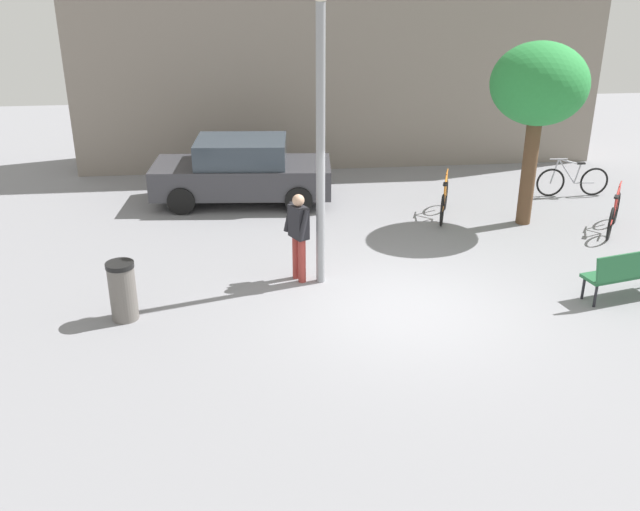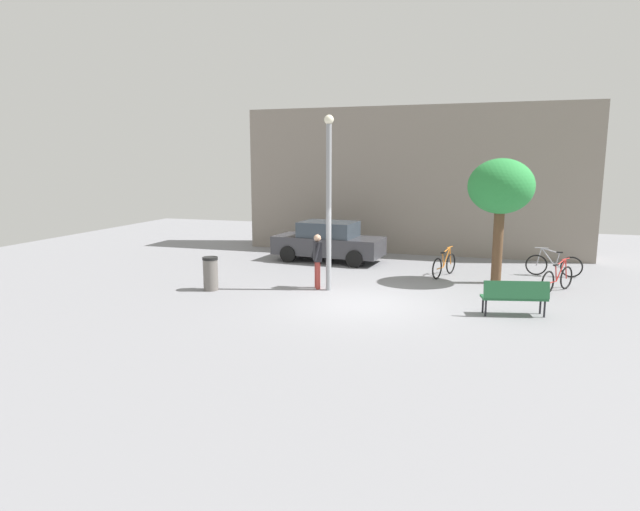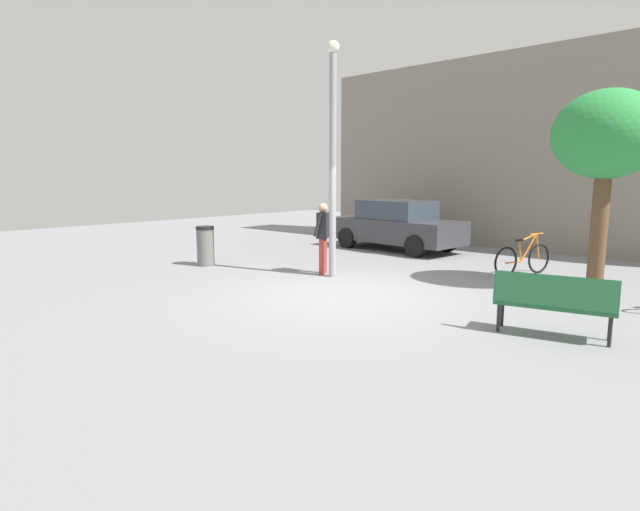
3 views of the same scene
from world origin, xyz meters
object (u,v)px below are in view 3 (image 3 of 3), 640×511
plaza_tree (607,138)px  bicycle_orange (523,259)px  lamppost (333,151)px  trash_bin (205,246)px  park_bench (554,300)px  person_by_lamppost (323,233)px  parked_car_charcoal (396,225)px

plaza_tree → bicycle_orange: bearing=161.3°
lamppost → trash_bin: 4.25m
bicycle_orange → park_bench: bearing=-64.4°
person_by_lamppost → park_bench: bearing=-13.7°
lamppost → bicycle_orange: size_ratio=3.00×
person_by_lamppost → trash_bin: (-3.00, -1.19, -0.45)m
trash_bin → bicycle_orange: bearing=32.6°
park_bench → trash_bin: 8.65m
plaza_tree → bicycle_orange: 3.18m
plaza_tree → bicycle_orange: size_ratio=2.29×
lamppost → bicycle_orange: (3.16, 3.10, -2.46)m
bicycle_orange → parked_car_charcoal: (-4.55, 1.52, 0.39)m
lamppost → parked_car_charcoal: size_ratio=1.19×
person_by_lamppost → parked_car_charcoal: 4.63m
bicycle_orange → lamppost: bearing=-135.5°
plaza_tree → bicycle_orange: plaza_tree is taller
lamppost → bicycle_orange: 5.07m
plaza_tree → parked_car_charcoal: bearing=161.5°
plaza_tree → parked_car_charcoal: 6.94m
lamppost → bicycle_orange: bearing=44.5°
bicycle_orange → trash_bin: (-6.55, -4.19, 0.13)m
park_bench → parked_car_charcoal: size_ratio=0.38×
person_by_lamppost → parked_car_charcoal: (-1.00, 4.52, -0.19)m
lamppost → parked_car_charcoal: (-1.39, 4.62, -2.06)m
park_bench → trash_bin: (-8.65, 0.18, -0.03)m
lamppost → plaza_tree: lamppost is taller
plaza_tree → trash_bin: bearing=-156.2°
lamppost → trash_bin: bearing=-162.2°
plaza_tree → person_by_lamppost: bearing=-155.0°
lamppost → trash_bin: (-3.39, -1.09, -2.33)m
park_bench → parked_car_charcoal: parked_car_charcoal is taller
bicycle_orange → parked_car_charcoal: size_ratio=0.40×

